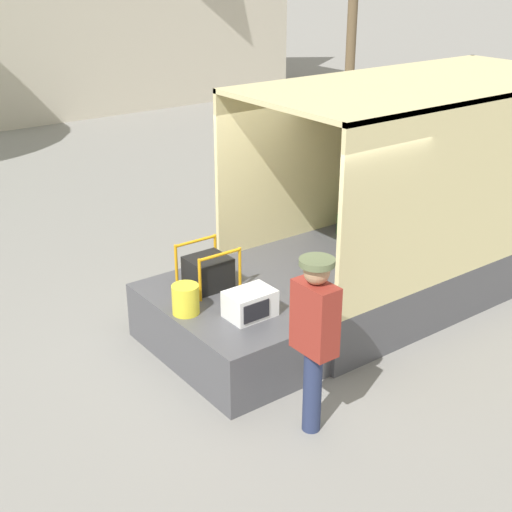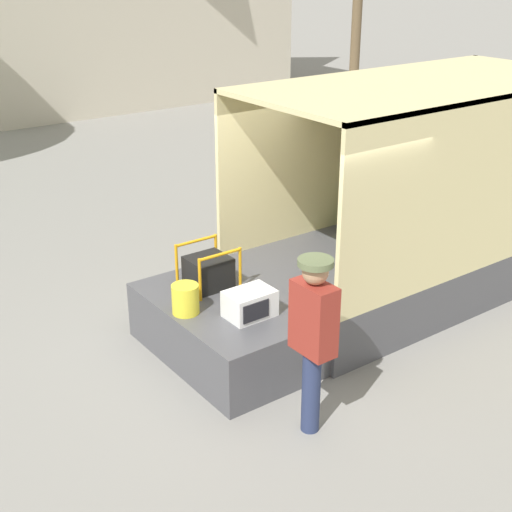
# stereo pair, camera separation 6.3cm
# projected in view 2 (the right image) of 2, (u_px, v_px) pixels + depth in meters

# --- Properties ---
(ground_plane) EXTENTS (160.00, 160.00, 0.00)m
(ground_plane) POSITION_uv_depth(u_px,v_px,m) (270.00, 337.00, 8.59)
(ground_plane) COLOR gray
(box_truck) EXTENTS (6.72, 2.26, 2.81)m
(box_truck) POSITION_uv_depth(u_px,v_px,m) (486.00, 206.00, 10.41)
(box_truck) COLOR white
(box_truck) RESTS_ON ground
(tailgate_deck) EXTENTS (1.33, 2.14, 0.68)m
(tailgate_deck) POSITION_uv_depth(u_px,v_px,m) (224.00, 328.00, 8.09)
(tailgate_deck) COLOR #4C4C51
(tailgate_deck) RESTS_ON ground
(microwave) EXTENTS (0.51, 0.37, 0.30)m
(microwave) POSITION_uv_depth(u_px,v_px,m) (250.00, 304.00, 7.59)
(microwave) COLOR white
(microwave) RESTS_ON tailgate_deck
(portable_generator) EXTENTS (0.58, 0.54, 0.51)m
(portable_generator) POSITION_uv_depth(u_px,v_px,m) (210.00, 271.00, 8.26)
(portable_generator) COLOR black
(portable_generator) RESTS_ON tailgate_deck
(orange_bucket) EXTENTS (0.30, 0.30, 0.33)m
(orange_bucket) POSITION_uv_depth(u_px,v_px,m) (185.00, 299.00, 7.65)
(orange_bucket) COLOR yellow
(orange_bucket) RESTS_ON tailgate_deck
(worker_person) EXTENTS (0.32, 0.44, 1.81)m
(worker_person) POSITION_uv_depth(u_px,v_px,m) (313.00, 328.00, 6.51)
(worker_person) COLOR navy
(worker_person) RESTS_ON ground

